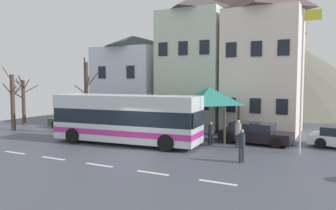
{
  "coord_description": "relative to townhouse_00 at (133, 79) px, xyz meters",
  "views": [
    {
      "loc": [
        10.15,
        -15.08,
        4.12
      ],
      "look_at": [
        -0.38,
        5.49,
        2.36
      ],
      "focal_mm": 35.41,
      "sensor_mm": 36.0,
      "label": 1
    }
  ],
  "objects": [
    {
      "name": "flagpole",
      "position": [
        15.83,
        -7.36,
        0.38
      ],
      "size": [
        0.95,
        0.1,
        7.91
      ],
      "color": "silver",
      "rests_on": "ground_plane"
    },
    {
      "name": "townhouse_02",
      "position": [
        12.27,
        -0.17,
        1.74
      ],
      "size": [
        5.54,
        5.22,
        11.78
      ],
      "color": "silver",
      "rests_on": "ground_plane"
    },
    {
      "name": "townhouse_00",
      "position": [
        0.0,
        0.0,
        0.0
      ],
      "size": [
        6.17,
        5.56,
        8.31
      ],
      "color": "silver",
      "rests_on": "ground_plane"
    },
    {
      "name": "pedestrian_00",
      "position": [
        12.25,
        -7.21,
        -3.14
      ],
      "size": [
        0.36,
        0.36,
        1.7
      ],
      "color": "#38332D",
      "rests_on": "ground_plane"
    },
    {
      "name": "bare_tree_00",
      "position": [
        -6.0,
        -8.68,
        -1.78
      ],
      "size": [
        1.55,
        1.4,
        5.11
      ],
      "color": "#47382D",
      "rests_on": "ground_plane"
    },
    {
      "name": "bus_shelter",
      "position": [
        9.54,
        -4.91,
        -1.16
      ],
      "size": [
        3.6,
        3.6,
        3.63
      ],
      "color": "#473D33",
      "rests_on": "ground_plane"
    },
    {
      "name": "townhouse_01",
      "position": [
        6.52,
        -0.04,
        1.53
      ],
      "size": [
        5.39,
        5.47,
        11.37
      ],
      "color": "beige",
      "rests_on": "ground_plane"
    },
    {
      "name": "bare_tree_02",
      "position": [
        0.65,
        -7.43,
        -1.34
      ],
      "size": [
        1.19,
        1.98,
        5.75
      ],
      "color": "#382D28",
      "rests_on": "ground_plane"
    },
    {
      "name": "parked_car_02",
      "position": [
        12.82,
        -5.34,
        -3.5
      ],
      "size": [
        4.61,
        2.15,
        1.33
      ],
      "rotation": [
        0.0,
        0.0,
        -0.06
      ],
      "color": "black",
      "rests_on": "ground_plane"
    },
    {
      "name": "parked_car_01",
      "position": [
        -2.41,
        -5.43,
        -3.52
      ],
      "size": [
        4.63,
        2.26,
        1.27
      ],
      "rotation": [
        0.0,
        0.0,
        0.11
      ],
      "color": "#2F5237",
      "rests_on": "ground_plane"
    },
    {
      "name": "pedestrian_01",
      "position": [
        10.46,
        -7.11,
        -3.4
      ],
      "size": [
        0.31,
        0.37,
        1.47
      ],
      "color": "black",
      "rests_on": "ground_plane"
    },
    {
      "name": "pedestrian_02",
      "position": [
        13.36,
        -10.68,
        -3.24
      ],
      "size": [
        0.34,
        0.36,
        1.68
      ],
      "color": "#2D2D38",
      "rests_on": "ground_plane"
    },
    {
      "name": "transit_bus",
      "position": [
        5.49,
        -9.26,
        -2.57
      ],
      "size": [
        9.84,
        3.32,
        3.14
      ],
      "rotation": [
        0.0,
        0.0,
        0.09
      ],
      "color": "silver",
      "rests_on": "ground_plane"
    },
    {
      "name": "hilltop_castle",
      "position": [
        7.39,
        23.73,
        2.46
      ],
      "size": [
        37.14,
        37.14,
        19.66
      ],
      "color": "#666355",
      "rests_on": "ground_plane"
    },
    {
      "name": "public_bench",
      "position": [
        11.23,
        -2.43,
        -3.69
      ],
      "size": [
        1.46,
        0.48,
        0.87
      ],
      "color": "#473828",
      "rests_on": "ground_plane"
    },
    {
      "name": "bare_tree_01",
      "position": [
        -8.03,
        -5.99,
        -1.93
      ],
      "size": [
        2.36,
        1.67,
        4.51
      ],
      "color": "#47382D",
      "rests_on": "ground_plane"
    },
    {
      "name": "ground_plane",
      "position": [
        7.36,
        -11.75,
        -4.18
      ],
      "size": [
        40.0,
        60.0,
        0.07
      ],
      "color": "#484B56"
    }
  ]
}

